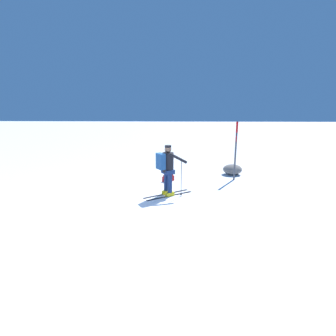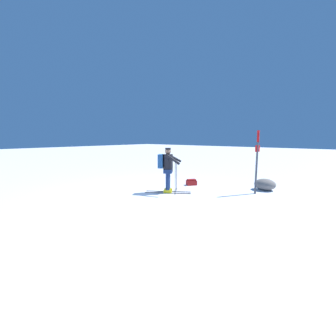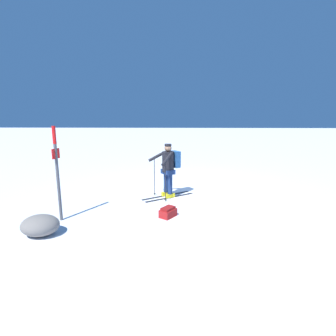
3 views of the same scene
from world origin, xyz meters
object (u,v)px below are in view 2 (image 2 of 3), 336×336
(dropped_backpack, at_px, (191,182))
(skier, at_px, (167,167))
(rock_boulder, at_px, (265,184))
(trail_marker, at_px, (257,157))

(dropped_backpack, bearing_deg, skier, 90.78)
(skier, xyz_separation_m, rock_boulder, (-2.73, -2.79, -0.77))
(dropped_backpack, xyz_separation_m, rock_boulder, (-2.76, -1.11, 0.10))
(dropped_backpack, relative_size, rock_boulder, 0.63)
(trail_marker, height_order, rock_boulder, trail_marker)
(dropped_backpack, bearing_deg, trail_marker, -173.85)
(trail_marker, relative_size, rock_boulder, 2.85)
(dropped_backpack, xyz_separation_m, trail_marker, (-2.66, -0.29, 1.25))
(skier, height_order, dropped_backpack, skier)
(rock_boulder, bearing_deg, trail_marker, 83.21)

